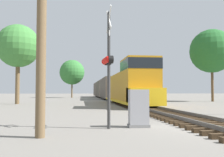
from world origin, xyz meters
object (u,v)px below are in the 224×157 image
object	(u,v)px
freight_train	(108,89)
crossing_signal_near	(108,62)
tree_deep_background	(72,72)
tree_mid_background	(212,51)
relay_cabinet	(139,109)
tree_far_right	(18,46)

from	to	relation	value
freight_train	crossing_signal_near	bearing A→B (deg)	-95.97
tree_deep_background	tree_mid_background	bearing A→B (deg)	-51.90
relay_cabinet	tree_mid_background	distance (m)	31.16
crossing_signal_near	tree_mid_background	distance (m)	31.74
crossing_signal_near	tree_deep_background	world-z (taller)	tree_deep_background
relay_cabinet	tree_far_right	xyz separation A→B (m)	(-9.50, 20.75, 5.91)
tree_far_right	tree_mid_background	world-z (taller)	tree_mid_background
tree_far_right	tree_deep_background	size ratio (longest dim) A/B	1.02
tree_mid_background	tree_deep_background	distance (m)	34.03
tree_deep_background	freight_train	bearing A→B (deg)	-62.03
tree_far_right	relay_cabinet	bearing A→B (deg)	-65.40
crossing_signal_near	tree_mid_background	world-z (taller)	tree_mid_background
tree_deep_background	relay_cabinet	bearing A→B (deg)	-85.19
freight_train	tree_far_right	size ratio (longest dim) A/B	6.55
relay_cabinet	tree_deep_background	world-z (taller)	tree_deep_background
tree_mid_background	tree_deep_background	bearing A→B (deg)	128.10
tree_mid_background	tree_deep_background	xyz separation A→B (m)	(-20.99, 26.76, -1.29)
freight_train	tree_deep_background	xyz separation A→B (m)	(-7.23, 13.62, 4.06)
freight_train	crossing_signal_near	xyz separation A→B (m)	(-4.07, -38.97, 0.60)
relay_cabinet	tree_far_right	world-z (taller)	tree_far_right
freight_train	tree_deep_background	world-z (taller)	tree_deep_background
crossing_signal_near	relay_cabinet	bearing A→B (deg)	97.84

